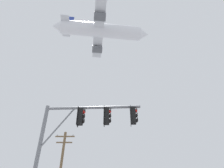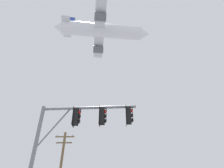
% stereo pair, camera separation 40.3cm
% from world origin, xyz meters
% --- Properties ---
extents(signal_pole_near, '(5.22, 0.59, 6.69)m').
position_xyz_m(signal_pole_near, '(-2.85, 6.11, 5.13)').
color(signal_pole_near, slate).
rests_on(signal_pole_near, ground).
extents(airplane, '(27.12, 20.96, 7.38)m').
position_xyz_m(airplane, '(-4.32, 34.22, 45.91)').
color(airplane, white).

